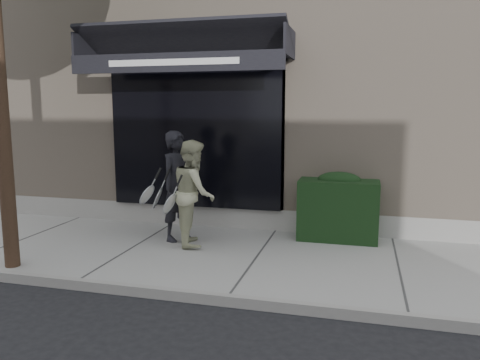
# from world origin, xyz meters

# --- Properties ---
(ground) EXTENTS (80.00, 80.00, 0.00)m
(ground) POSITION_xyz_m (0.00, 0.00, 0.00)
(ground) COLOR black
(ground) RESTS_ON ground
(sidewalk) EXTENTS (20.00, 3.00, 0.12)m
(sidewalk) POSITION_xyz_m (0.00, 0.00, 0.06)
(sidewalk) COLOR gray
(sidewalk) RESTS_ON ground
(curb) EXTENTS (20.00, 0.10, 0.14)m
(curb) POSITION_xyz_m (0.00, -1.55, 0.07)
(curb) COLOR gray
(curb) RESTS_ON ground
(building_facade) EXTENTS (14.30, 8.04, 5.64)m
(building_facade) POSITION_xyz_m (-0.01, 4.96, 2.74)
(building_facade) COLOR tan
(building_facade) RESTS_ON ground
(hedge) EXTENTS (1.30, 0.70, 1.14)m
(hedge) POSITION_xyz_m (1.10, 1.25, 0.66)
(hedge) COLOR black
(hedge) RESTS_ON sidewalk
(pedestrian_front) EXTENTS (0.81, 0.93, 1.81)m
(pedestrian_front) POSITION_xyz_m (-1.47, 0.53, 1.03)
(pedestrian_front) COLOR black
(pedestrian_front) RESTS_ON sidewalk
(pedestrian_back) EXTENTS (0.90, 1.00, 1.68)m
(pedestrian_back) POSITION_xyz_m (-1.12, 0.36, 0.96)
(pedestrian_back) COLOR #B4B591
(pedestrian_back) RESTS_ON sidewalk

